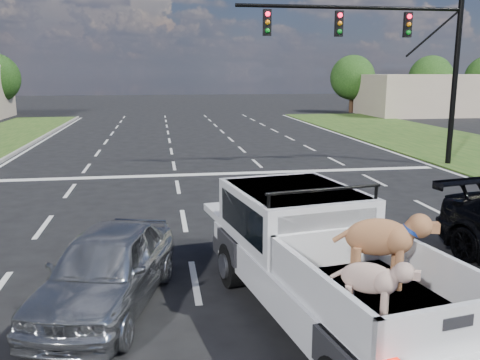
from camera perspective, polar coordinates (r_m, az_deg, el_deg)
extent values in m
plane|color=black|center=(9.86, 5.28, -10.65)|extent=(160.00, 160.00, 0.00)
cube|color=silver|center=(15.56, -19.71, -2.78)|extent=(0.12, 60.00, 0.01)
cube|color=silver|center=(15.29, -6.71, -2.40)|extent=(0.12, 60.00, 0.01)
cube|color=silver|center=(15.81, 6.07, -1.90)|extent=(0.12, 60.00, 0.01)
cube|color=silver|center=(17.05, 17.51, -1.38)|extent=(0.12, 60.00, 0.01)
cube|color=silver|center=(19.32, -2.04, 0.71)|extent=(17.00, 0.45, 0.01)
cylinder|color=black|center=(22.68, 22.98, 10.35)|extent=(0.22, 0.22, 7.00)
cylinder|color=black|center=(20.82, 12.48, 18.39)|extent=(9.00, 0.14, 0.14)
cube|color=black|center=(21.68, 18.31, 16.22)|extent=(0.30, 0.18, 0.95)
sphere|color=#FF0727|center=(21.61, 18.50, 17.02)|extent=(0.18, 0.18, 0.18)
cube|color=black|center=(20.58, 11.05, 16.84)|extent=(0.30, 0.18, 0.95)
sphere|color=#FF0727|center=(20.51, 11.19, 17.70)|extent=(0.18, 0.18, 0.18)
cube|color=black|center=(19.82, 3.06, 17.23)|extent=(0.30, 0.18, 0.95)
sphere|color=#FF0727|center=(19.74, 3.14, 18.13)|extent=(0.18, 0.18, 0.18)
cube|color=tan|center=(49.27, 20.75, 8.93)|extent=(12.00, 7.00, 3.60)
cylinder|color=#332114|center=(50.33, 12.40, 8.65)|extent=(0.44, 0.44, 2.16)
sphere|color=#15330E|center=(50.26, 12.52, 11.17)|extent=(4.20, 4.20, 4.20)
cylinder|color=#332114|center=(53.76, 20.45, 8.37)|extent=(0.44, 0.44, 2.16)
sphere|color=#15330E|center=(53.69, 20.63, 10.73)|extent=(4.20, 4.20, 4.20)
cylinder|color=black|center=(9.23, -0.84, -9.53)|extent=(0.43, 0.84, 0.80)
cylinder|color=black|center=(9.91, 9.39, -8.15)|extent=(0.43, 0.84, 0.80)
cube|color=silver|center=(7.85, 10.06, -11.40)|extent=(2.91, 5.83, 0.55)
cube|color=silver|center=(8.71, 6.08, -3.84)|extent=(2.32, 2.71, 0.90)
cube|color=black|center=(7.68, 9.83, -5.88)|extent=(1.61, 0.31, 0.65)
cylinder|color=black|center=(7.64, 9.49, -1.06)|extent=(1.88, 0.37, 0.05)
cube|color=black|center=(6.79, 15.27, -13.26)|extent=(2.30, 2.96, 0.06)
cube|color=silver|center=(6.24, 8.43, -12.21)|extent=(0.53, 2.66, 0.55)
cube|color=silver|center=(7.19, 21.42, -9.61)|extent=(0.53, 2.66, 0.55)
cube|color=silver|center=(5.75, 22.90, -15.28)|extent=(1.86, 0.40, 0.55)
imported|color=#A5A7AC|center=(8.65, -14.76, -9.56)|extent=(2.53, 4.19, 1.33)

